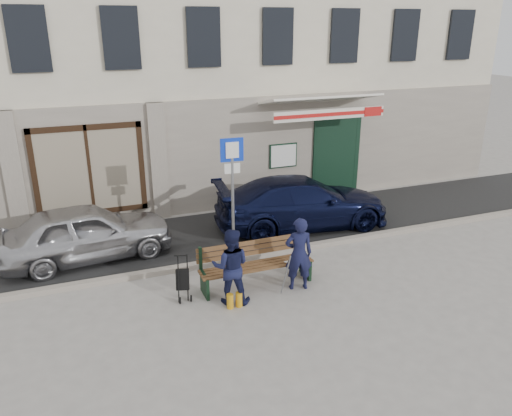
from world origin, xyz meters
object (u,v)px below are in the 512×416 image
woman (231,266)px  parking_sign (232,179)px  bench (254,265)px  car_silver (86,232)px  stroller (183,281)px  car_navy (302,202)px  man (299,254)px

woman → parking_sign: bearing=-88.3°
parking_sign → bench: parking_sign is taller
car_silver → stroller: (1.64, -2.56, -0.26)m
car_navy → woman: woman is taller
car_silver → parking_sign: (3.18, -1.10, 1.25)m
stroller → bench: bearing=16.4°
bench → man: man is taller
parking_sign → man: 2.34m
bench → man: bearing=-28.1°
parking_sign → car_navy: bearing=28.4°
car_navy → parking_sign: parking_sign is taller
car_silver → car_navy: bearing=-96.1°
parking_sign → stroller: (-1.55, -1.46, -1.51)m
man → bench: bearing=-15.2°
car_silver → stroller: size_ratio=4.31×
car_silver → woman: woman is taller
man → stroller: size_ratio=1.74×
car_silver → woman: (2.49, -3.02, 0.11)m
parking_sign → car_silver: bearing=163.7°
parking_sign → stroller: 2.61m
car_silver → car_navy: 5.49m
car_silver → woman: size_ratio=2.51×
car_silver → bench: 4.07m
car_silver → man: man is taller
parking_sign → woman: size_ratio=1.84×
parking_sign → bench: size_ratio=1.17×
car_navy → bench: bearing=143.6°
woman → stroller: bearing=-6.7°
woman → car_navy: bearing=-113.1°
car_navy → stroller: bearing=129.5°
parking_sign → woman: 2.34m
car_navy → man: (-1.55, -3.01, 0.10)m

